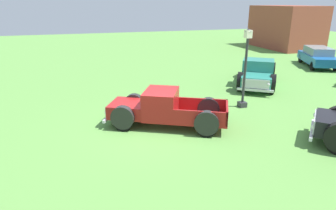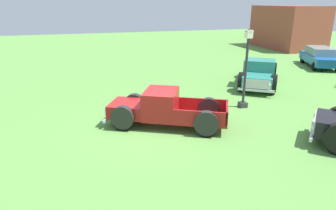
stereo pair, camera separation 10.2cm
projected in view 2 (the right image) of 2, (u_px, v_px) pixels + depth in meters
ground_plane at (154, 129)px, 12.12m from camera, size 80.00×80.00×0.00m
pickup_truck_foreground at (160, 109)px, 12.27m from camera, size 3.76×5.15×1.50m
pickup_truck_behind_left at (259, 74)px, 17.96m from camera, size 5.37×4.55×1.61m
sedan_distant_a at (320, 57)px, 23.39m from camera, size 4.86×3.54×1.50m
lamp_post_near at (246, 67)px, 13.97m from camera, size 0.36×0.36×3.74m
trash_can at (261, 65)px, 21.80m from camera, size 0.59×0.59×0.95m
brick_pavilion at (288, 27)px, 32.62m from camera, size 7.55×4.76×4.46m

